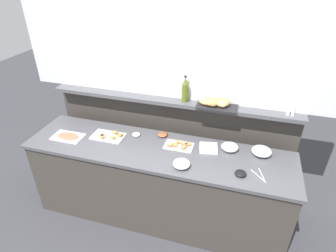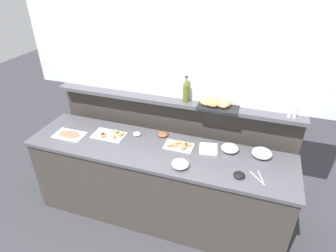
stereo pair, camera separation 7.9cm
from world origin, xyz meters
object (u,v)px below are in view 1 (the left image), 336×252
sandwich_platter_rear (179,145)px  condiment_bowl_red (136,134)px  sandwich_platter_front (109,136)px  bread_basket (216,103)px  condiment_bowl_dark (162,134)px  pepper_shaker (293,111)px  salt_shaker (288,111)px  serving_tongs (260,176)px  glass_bowl_medium (230,147)px  glass_bowl_small (182,164)px  cold_cuts_platter (68,136)px  glass_bowl_large (261,151)px  condiment_bowl_cream (241,173)px  olive_oil_bottle (185,90)px  napkin_stack (208,148)px

sandwich_platter_rear → condiment_bowl_red: sandwich_platter_rear is taller
sandwich_platter_front → bread_basket: bread_basket is taller
sandwich_platter_rear → condiment_bowl_dark: size_ratio=2.69×
sandwich_platter_front → pepper_shaker: pepper_shaker is taller
salt_shaker → pepper_shaker: 0.04m
serving_tongs → salt_shaker: (0.18, 0.56, 0.37)m
pepper_shaker → sandwich_platter_rear: bearing=-161.8°
salt_shaker → glass_bowl_medium: bearing=-153.0°
glass_bowl_small → pepper_shaker: (0.90, 0.62, 0.35)m
cold_cuts_platter → glass_bowl_large: (1.92, 0.26, 0.02)m
cold_cuts_platter → bread_basket: bearing=18.6°
bread_basket → condiment_bowl_cream: bearing=-60.9°
sandwich_platter_rear → serving_tongs: (0.77, -0.23, -0.01)m
condiment_bowl_cream → condiment_bowl_red: bearing=163.4°
bread_basket → olive_oil_bottle: bearing=176.2°
glass_bowl_medium → serving_tongs: 0.43m
sandwich_platter_rear → condiment_bowl_cream: (0.61, -0.26, 0.00)m
napkin_stack → sandwich_platter_front: bearing=-175.6°
condiment_bowl_red → salt_shaker: bearing=10.5°
glass_bowl_medium → condiment_bowl_cream: bearing=-69.8°
sandwich_platter_rear → pepper_shaker: 1.11m
glass_bowl_small → condiment_bowl_cream: bearing=3.7°
serving_tongs → salt_shaker: size_ratio=2.06×
cold_cuts_platter → condiment_bowl_red: bearing=19.0°
glass_bowl_small → serving_tongs: 0.68m
salt_shaker → napkin_stack: bearing=-156.7°
bread_basket → condiment_bowl_red: bearing=-161.7°
glass_bowl_large → condiment_bowl_cream: glass_bowl_large is taller
serving_tongs → bread_basket: bearing=131.5°
glass_bowl_large → pepper_shaker: pepper_shaker is taller
condiment_bowl_red → pepper_shaker: 1.55m
glass_bowl_medium → sandwich_platter_rear: bearing=-169.8°
glass_bowl_medium → bread_basket: (-0.19, 0.23, 0.34)m
olive_oil_bottle → condiment_bowl_dark: bearing=-131.6°
sandwich_platter_rear → napkin_stack: 0.28m
sandwich_platter_front → condiment_bowl_red: size_ratio=4.01×
salt_shaker → pepper_shaker: same height
pepper_shaker → salt_shaker: bearing=180.0°
cold_cuts_platter → salt_shaker: 2.19m
condiment_bowl_cream → serving_tongs: 0.17m
condiment_bowl_cream → salt_shaker: bearing=59.5°
salt_shaker → condiment_bowl_red: bearing=-169.5°
condiment_bowl_cream → bread_basket: bread_basket is taller
cold_cuts_platter → condiment_bowl_red: size_ratio=3.83×
condiment_bowl_dark → pepper_shaker: size_ratio=1.21×
cold_cuts_platter → glass_bowl_small: (1.25, -0.13, 0.02)m
condiment_bowl_red → olive_oil_bottle: size_ratio=0.30×
cold_cuts_platter → olive_oil_bottle: size_ratio=1.15×
sandwich_platter_rear → salt_shaker: 1.07m
condiment_bowl_dark → salt_shaker: (1.17, 0.19, 0.36)m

